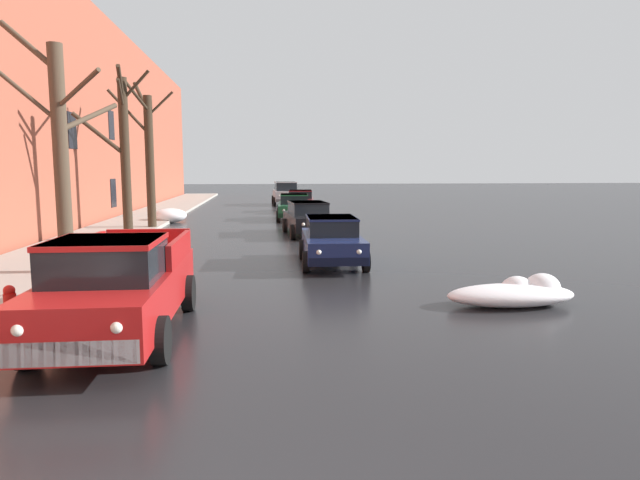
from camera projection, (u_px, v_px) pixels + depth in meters
left_sidewalk_slab at (84, 245)px, 20.28m from camera, size 3.36×80.00×0.16m
brick_townhouse_facade at (11, 90)px, 19.36m from camera, size 0.63×80.00×11.14m
snow_bank_near_corner_left at (169, 216)px, 29.30m from camera, size 1.71×1.38×0.75m
snow_bank_along_left_kerb at (517, 293)px, 11.62m from camera, size 2.71×1.12×0.65m
bare_tree_second_along_sidewalk at (61, 151)px, 14.26m from camera, size 2.93×3.48×6.58m
bare_tree_mid_block at (124, 152)px, 20.78m from camera, size 2.72×3.16×6.46m
bare_tree_far_down_block at (148, 155)px, 25.32m from camera, size 2.77×3.33×6.85m
pickup_truck_red_approaching_near_lane at (118, 286)px, 9.35m from camera, size 2.09×5.24×1.76m
sedan_darkblue_parked_kerbside_close at (332, 239)px, 16.50m from camera, size 1.94×4.10×1.42m
sedan_black_parked_kerbside_mid at (308, 217)px, 23.91m from camera, size 2.17×4.52×1.42m
sedan_green_parked_far_down_block at (294, 206)px, 30.94m from camera, size 2.08×4.44×1.42m
sedan_maroon_queued_behind_truck at (300, 200)px, 36.52m from camera, size 2.15×4.33×1.42m
suv_silver_at_far_intersection at (285, 192)px, 43.40m from camera, size 2.12×4.36×1.82m
fire_hydrant at (10, 304)px, 10.29m from camera, size 0.42×0.22×0.71m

